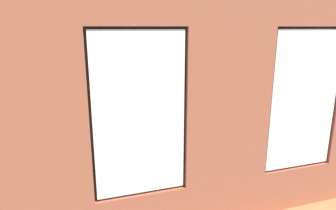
# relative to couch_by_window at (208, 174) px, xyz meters

# --- Properties ---
(ground_plane) EXTENTS (6.91, 6.55, 0.10)m
(ground_plane) POSITION_rel_couch_by_window_xyz_m (0.08, -2.25, -0.38)
(ground_plane) COLOR #99663D
(brick_wall_with_windows) EXTENTS (6.31, 0.30, 3.13)m
(brick_wall_with_windows) POSITION_rel_couch_by_window_xyz_m (0.08, 0.65, 1.22)
(brick_wall_with_windows) COLOR #9E5138
(brick_wall_with_windows) RESTS_ON ground_plane
(couch_by_window) EXTENTS (2.01, 0.87, 0.80)m
(couch_by_window) POSITION_rel_couch_by_window_xyz_m (0.00, 0.00, 0.00)
(couch_by_window) COLOR black
(couch_by_window) RESTS_ON ground_plane
(couch_left) EXTENTS (1.03, 1.96, 0.80)m
(couch_left) POSITION_rel_couch_by_window_xyz_m (-2.37, -2.30, 0.00)
(couch_left) COLOR black
(couch_left) RESTS_ON ground_plane
(coffee_table) EXTENTS (1.50, 0.89, 0.42)m
(coffee_table) POSITION_rel_couch_by_window_xyz_m (-0.07, -2.00, 0.04)
(coffee_table) COLOR tan
(coffee_table) RESTS_ON ground_plane
(cup_ceramic) EXTENTS (0.09, 0.09, 0.11)m
(cup_ceramic) POSITION_rel_couch_by_window_xyz_m (-0.07, -2.00, 0.14)
(cup_ceramic) COLOR silver
(cup_ceramic) RESTS_ON coffee_table
(candle_jar) EXTENTS (0.08, 0.08, 0.09)m
(candle_jar) POSITION_rel_couch_by_window_xyz_m (-0.48, -2.16, 0.14)
(candle_jar) COLOR #B7333D
(candle_jar) RESTS_ON coffee_table
(table_plant_small) EXTENTS (0.12, 0.12, 0.19)m
(table_plant_small) POSITION_rel_couch_by_window_xyz_m (0.12, -2.11, 0.19)
(table_plant_small) COLOR beige
(table_plant_small) RESTS_ON coffee_table
(remote_gray) EXTENTS (0.11, 0.18, 0.02)m
(remote_gray) POSITION_rel_couch_by_window_xyz_m (-0.18, -1.87, 0.10)
(remote_gray) COLOR #59595B
(remote_gray) RESTS_ON coffee_table
(remote_silver) EXTENTS (0.14, 0.17, 0.02)m
(remote_silver) POSITION_rel_couch_by_window_xyz_m (0.38, -1.87, 0.10)
(remote_silver) COLOR #B2B2B7
(remote_silver) RESTS_ON coffee_table
(media_console) EXTENTS (1.03, 0.42, 0.47)m
(media_console) POSITION_rel_couch_by_window_xyz_m (2.89, -1.96, -0.09)
(media_console) COLOR black
(media_console) RESTS_ON ground_plane
(tv_flatscreen) EXTENTS (1.21, 0.20, 0.79)m
(tv_flatscreen) POSITION_rel_couch_by_window_xyz_m (2.89, -1.96, 0.53)
(tv_flatscreen) COLOR black
(tv_flatscreen) RESTS_ON media_console
(potted_plant_near_tv) EXTENTS (0.94, 0.94, 1.15)m
(potted_plant_near_tv) POSITION_rel_couch_by_window_xyz_m (2.34, -0.99, 0.45)
(potted_plant_near_tv) COLOR brown
(potted_plant_near_tv) RESTS_ON ground_plane
(potted_plant_corner_near_left) EXTENTS (1.09, 1.06, 1.32)m
(potted_plant_corner_near_left) POSITION_rel_couch_by_window_xyz_m (-2.53, -4.52, 0.25)
(potted_plant_corner_near_left) COLOR gray
(potted_plant_corner_near_left) RESTS_ON ground_plane
(potted_plant_mid_room_small) EXTENTS (0.40, 0.40, 0.57)m
(potted_plant_mid_room_small) POSITION_rel_couch_by_window_xyz_m (-0.67, -2.90, 0.05)
(potted_plant_mid_room_small) COLOR #9E5638
(potted_plant_mid_room_small) RESTS_ON ground_plane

